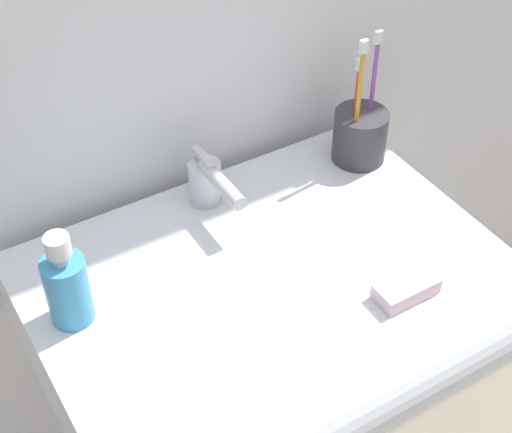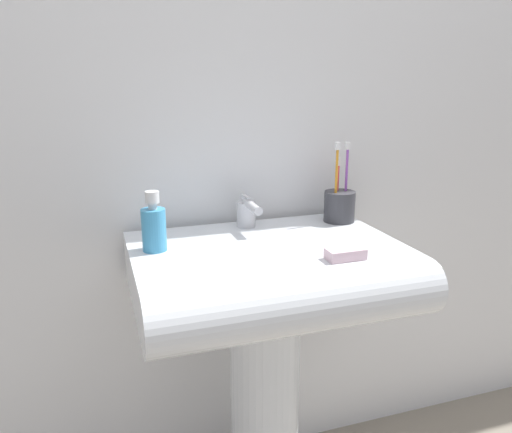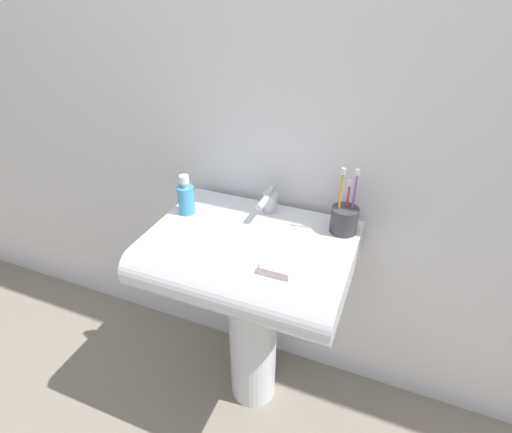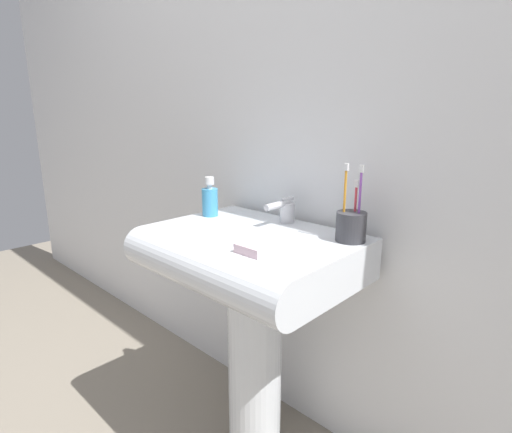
{
  "view_description": "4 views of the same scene",
  "coord_description": "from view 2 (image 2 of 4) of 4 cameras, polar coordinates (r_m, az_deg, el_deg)",
  "views": [
    {
      "loc": [
        -0.41,
        -0.66,
        1.55
      ],
      "look_at": [
        0.0,
        0.02,
        0.85
      ],
      "focal_mm": 55.0,
      "sensor_mm": 36.0,
      "label": 1
    },
    {
      "loc": [
        -0.38,
        -1.07,
        1.17
      ],
      "look_at": [
        -0.02,
        0.03,
        0.85
      ],
      "focal_mm": 35.0,
      "sensor_mm": 36.0,
      "label": 2
    },
    {
      "loc": [
        0.4,
        -0.96,
        1.5
      ],
      "look_at": [
        0.01,
        0.01,
        0.85
      ],
      "focal_mm": 28.0,
      "sensor_mm": 36.0,
      "label": 3
    },
    {
      "loc": [
        0.82,
        -0.85,
        1.13
      ],
      "look_at": [
        -0.01,
        0.02,
        0.83
      ],
      "focal_mm": 28.0,
      "sensor_mm": 36.0,
      "label": 4
    }
  ],
  "objects": [
    {
      "name": "sink_basin",
      "position": [
        1.18,
        1.88,
        -6.78
      ],
      "size": [
        0.64,
        0.48,
        0.13
      ],
      "color": "white",
      "rests_on": "sink_pedestal"
    },
    {
      "name": "faucet",
      "position": [
        1.32,
        -1.15,
        0.5
      ],
      "size": [
        0.05,
        0.13,
        0.08
      ],
      "color": "silver",
      "rests_on": "sink_basin"
    },
    {
      "name": "toothbrush_cup",
      "position": [
        1.4,
        9.53,
        1.29
      ],
      "size": [
        0.09,
        0.09,
        0.22
      ],
      "color": "#38383D",
      "rests_on": "sink_basin"
    },
    {
      "name": "soap_bottle",
      "position": [
        1.17,
        -11.6,
        -1.17
      ],
      "size": [
        0.06,
        0.06,
        0.14
      ],
      "color": "#3F99CC",
      "rests_on": "sink_basin"
    },
    {
      "name": "sink_pedestal",
      "position": [
        1.41,
        1.01,
        -20.88
      ],
      "size": [
        0.18,
        0.18,
        0.66
      ],
      "primitive_type": "cylinder",
      "color": "white",
      "rests_on": "ground"
    },
    {
      "name": "bar_soap",
      "position": [
        1.12,
        10.2,
        -4.24
      ],
      "size": [
        0.09,
        0.04,
        0.02
      ],
      "primitive_type": "cube",
      "color": "silver",
      "rests_on": "sink_basin"
    },
    {
      "name": "wall_back",
      "position": [
        1.38,
        -2.47,
        16.86
      ],
      "size": [
        5.0,
        0.05,
        2.4
      ],
      "primitive_type": "cube",
      "color": "white",
      "rests_on": "ground"
    }
  ]
}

